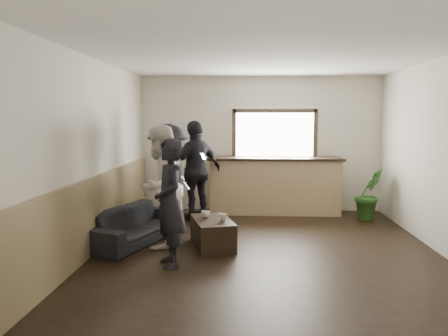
# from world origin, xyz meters

# --- Properties ---
(ground) EXTENTS (5.00, 6.00, 0.01)m
(ground) POSITION_xyz_m (0.00, 0.00, 0.00)
(ground) COLOR black
(room_shell) EXTENTS (5.01, 6.01, 2.80)m
(room_shell) POSITION_xyz_m (-0.74, 0.00, 1.47)
(room_shell) COLOR silver
(room_shell) RESTS_ON ground
(bar_counter) EXTENTS (2.70, 0.68, 2.13)m
(bar_counter) POSITION_xyz_m (0.30, 2.70, 0.64)
(bar_counter) COLOR #A38258
(bar_counter) RESTS_ON ground
(sofa) EXTENTS (1.34, 2.00, 0.55)m
(sofa) POSITION_xyz_m (-2.01, 0.45, 0.27)
(sofa) COLOR black
(sofa) RESTS_ON ground
(coffee_table) EXTENTS (0.77, 1.06, 0.42)m
(coffee_table) POSITION_xyz_m (-0.78, 0.24, 0.21)
(coffee_table) COLOR black
(coffee_table) RESTS_ON ground
(cup_a) EXTENTS (0.17, 0.17, 0.11)m
(cup_a) POSITION_xyz_m (-0.90, 0.34, 0.47)
(cup_a) COLOR silver
(cup_a) RESTS_ON coffee_table
(cup_b) EXTENTS (0.15, 0.15, 0.10)m
(cup_b) POSITION_xyz_m (-0.62, 0.17, 0.47)
(cup_b) COLOR silver
(cup_b) RESTS_ON coffee_table
(potted_plant) EXTENTS (0.67, 0.60, 0.99)m
(potted_plant) POSITION_xyz_m (2.07, 2.19, 0.49)
(potted_plant) COLOR #2D6623
(potted_plant) RESTS_ON ground
(person_a) EXTENTS (0.62, 0.72, 1.67)m
(person_a) POSITION_xyz_m (-1.27, -0.65, 0.84)
(person_a) COLOR black
(person_a) RESTS_ON ground
(person_b) EXTENTS (0.89, 1.03, 1.83)m
(person_b) POSITION_xyz_m (-1.56, 0.22, 0.91)
(person_b) COLOR silver
(person_b) RESTS_ON ground
(person_c) EXTENTS (0.80, 1.25, 1.84)m
(person_c) POSITION_xyz_m (-1.56, 0.96, 0.92)
(person_c) COLOR black
(person_c) RESTS_ON ground
(person_d) EXTENTS (1.12, 1.10, 1.90)m
(person_d) POSITION_xyz_m (-1.23, 2.00, 0.95)
(person_d) COLOR black
(person_d) RESTS_ON ground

